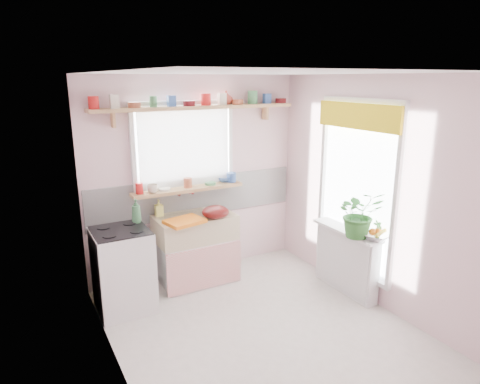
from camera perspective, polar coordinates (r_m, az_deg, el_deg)
room at (r=5.04m, az=4.25°, el=2.49°), size 3.20×3.20×3.20m
sink_unit at (r=5.33m, az=-5.93°, el=-7.45°), size 0.95×0.65×1.11m
cooker at (r=4.84m, az=-15.33°, el=-9.95°), size 0.58×0.58×0.93m
radiator_ledge at (r=5.23m, az=14.00°, el=-8.70°), size 0.22×0.95×0.78m
windowsill at (r=5.27m, az=-6.93°, el=0.39°), size 1.40×0.22×0.04m
pine_shelf at (r=5.16m, az=-5.66°, el=11.16°), size 2.52×0.24×0.04m
shelf_crockery at (r=5.14m, az=-6.13°, el=11.96°), size 2.47×0.11×0.12m
sill_crockery at (r=5.25m, az=-6.96°, el=1.20°), size 1.35×0.11×0.12m
dish_tray at (r=4.94m, az=-7.38°, el=-3.90°), size 0.47×0.39×0.04m
colander at (r=5.07m, az=-3.28°, el=-2.68°), size 0.35×0.35×0.15m
jade_plant at (r=4.79m, az=15.64°, el=-2.80°), size 0.61×0.57×0.53m
fruit_bowl at (r=4.84m, az=17.79°, el=-5.70°), size 0.34×0.34×0.07m
herb_pot at (r=4.81m, az=17.86°, el=-4.85°), size 0.12×0.08×0.22m
soap_bottle_sink at (r=5.22m, az=-10.77°, el=-2.08°), size 0.09×0.10×0.20m
sill_cup at (r=5.08m, az=-11.54°, el=0.46°), size 0.16×0.16×0.10m
sill_bowl at (r=5.53m, az=-1.99°, el=1.73°), size 0.26×0.26×0.07m
shelf_vase at (r=5.38m, az=-1.85°, el=12.48°), size 0.19×0.19×0.17m
cooker_bottle at (r=4.81m, az=-13.68°, el=-2.47°), size 0.11×0.12×0.27m
fruit at (r=4.83m, az=17.84°, el=-5.01°), size 0.20×0.14×0.10m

